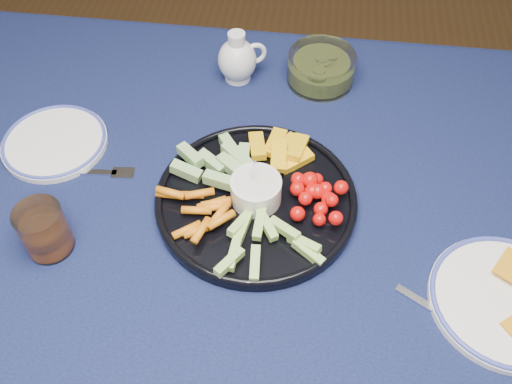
# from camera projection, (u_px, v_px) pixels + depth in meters

# --- Properties ---
(dining_table) EXTENTS (1.67, 1.07, 0.75)m
(dining_table) POSITION_uv_depth(u_px,v_px,m) (285.00, 276.00, 0.93)
(dining_table) COLOR #53381B
(dining_table) RESTS_ON ground
(crudite_platter) EXTENTS (0.32, 0.32, 0.10)m
(crudite_platter) POSITION_uv_depth(u_px,v_px,m) (255.00, 196.00, 0.90)
(crudite_platter) COLOR black
(crudite_platter) RESTS_ON dining_table
(creamer_pitcher) EXTENTS (0.09, 0.07, 0.10)m
(creamer_pitcher) POSITION_uv_depth(u_px,v_px,m) (238.00, 59.00, 1.07)
(creamer_pitcher) COLOR white
(creamer_pitcher) RESTS_ON dining_table
(pickle_bowl) EXTENTS (0.13, 0.13, 0.06)m
(pickle_bowl) POSITION_uv_depth(u_px,v_px,m) (321.00, 69.00, 1.08)
(pickle_bowl) COLOR silver
(pickle_bowl) RESTS_ON dining_table
(cheese_plate) EXTENTS (0.21, 0.21, 0.03)m
(cheese_plate) POSITION_uv_depth(u_px,v_px,m) (506.00, 300.00, 0.79)
(cheese_plate) COLOR white
(cheese_plate) RESTS_ON dining_table
(juice_tumbler) EXTENTS (0.07, 0.07, 0.08)m
(juice_tumbler) POSITION_uv_depth(u_px,v_px,m) (45.00, 232.00, 0.83)
(juice_tumbler) COLOR silver
(juice_tumbler) RESTS_ON dining_table
(fork_left) EXTENTS (0.18, 0.03, 0.00)m
(fork_left) POSITION_uv_depth(u_px,v_px,m) (91.00, 173.00, 0.95)
(fork_left) COLOR silver
(fork_left) RESTS_ON dining_table
(fork_right) EXTENTS (0.17, 0.11, 0.00)m
(fork_right) POSITION_uv_depth(u_px,v_px,m) (466.00, 329.00, 0.77)
(fork_right) COLOR silver
(fork_right) RESTS_ON dining_table
(side_plate_extra) EXTENTS (0.18, 0.18, 0.01)m
(side_plate_extra) POSITION_uv_depth(u_px,v_px,m) (55.00, 142.00, 0.99)
(side_plate_extra) COLOR white
(side_plate_extra) RESTS_ON dining_table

